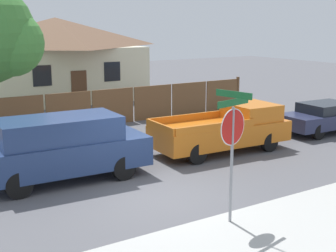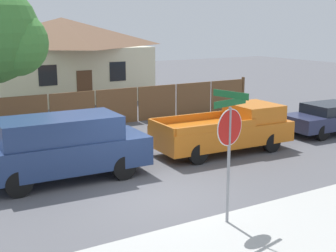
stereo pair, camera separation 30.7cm
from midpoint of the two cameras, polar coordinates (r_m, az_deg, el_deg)
name	(u,v)px [view 1 (the left image)]	position (r m, az deg, el deg)	size (l,w,h in m)	color
ground_plane	(153,195)	(12.79, -2.52, -8.41)	(80.00, 80.00, 0.00)	#56565B
sidewalk_strip	(242,248)	(10.09, 8.10, -14.46)	(36.00, 3.20, 0.01)	#B2B2AD
wooden_fence	(113,106)	(21.61, -7.10, 2.38)	(15.02, 0.12, 1.73)	brown
house	(57,57)	(29.54, -13.69, 8.16)	(9.81, 7.37, 4.89)	beige
red_suv	(63,147)	(14.02, -13.32, -2.48)	(4.98, 2.11, 1.91)	navy
orange_pickup	(226,129)	(16.98, 6.53, -0.40)	(5.12, 2.16, 1.65)	orange
parked_sedan	(328,117)	(20.93, 18.53, 1.10)	(4.57, 1.93, 1.28)	#282D4C
stop_sign	(232,134)	(10.60, 7.05, -0.98)	(1.07, 0.96, 3.08)	gray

